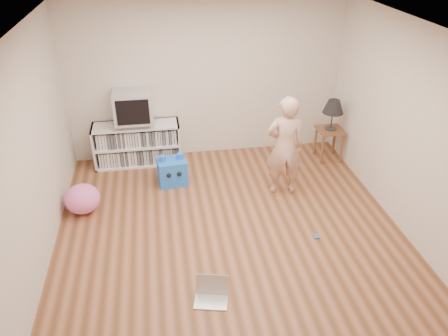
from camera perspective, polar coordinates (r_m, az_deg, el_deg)
name	(u,v)px	position (r m, az deg, el deg)	size (l,w,h in m)	color
ground	(229,228)	(5.88, 0.67, -7.90)	(4.50, 4.50, 0.00)	brown
walls	(230,141)	(5.19, 0.76, 3.49)	(4.52, 4.52, 2.60)	beige
ceiling	(231,29)	(4.75, 0.87, 17.66)	(4.50, 4.50, 0.01)	white
media_unit	(137,144)	(7.38, -11.25, 3.16)	(1.40, 0.45, 0.70)	white
dvd_deck	(135,123)	(7.20, -11.55, 5.83)	(0.45, 0.35, 0.07)	gray
crt_tv	(133,106)	(7.09, -11.79, 7.92)	(0.60, 0.53, 0.50)	#ADADB2
side_table	(329,136)	(7.53, 13.61, 4.02)	(0.42, 0.42, 0.55)	brown
table_lamp	(333,107)	(7.32, 14.10, 7.71)	(0.34, 0.34, 0.52)	#333333
person	(285,147)	(6.31, 7.96, 2.80)	(0.55, 0.36, 1.52)	#D5A691
laptop	(212,293)	(4.94, -1.63, -16.00)	(0.41, 0.36, 0.25)	silver
playing_cards	(316,236)	(5.86, 11.96, -8.73)	(0.07, 0.09, 0.02)	#3E61A7
plush_blue	(172,171)	(6.76, -6.76, -0.41)	(0.46, 0.41, 0.50)	blue
plush_pink	(83,199)	(6.40, -17.99, -3.85)	(0.48, 0.48, 0.41)	pink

